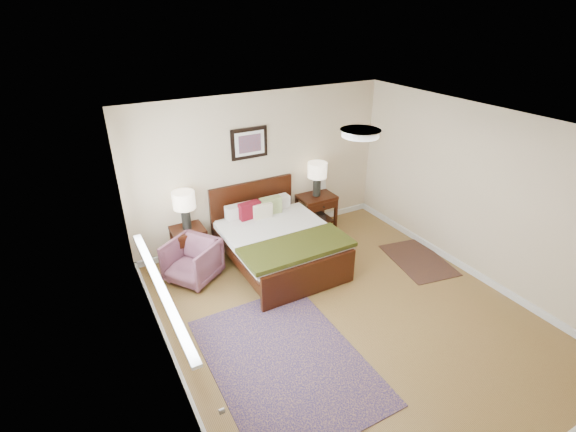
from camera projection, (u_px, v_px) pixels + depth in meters
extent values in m
plane|color=olive|center=(346.00, 314.00, 5.55)|extent=(5.00, 5.00, 0.00)
cube|color=beige|center=(262.00, 168.00, 6.93)|extent=(4.50, 0.04, 2.50)
cube|color=beige|center=(560.00, 379.00, 3.03)|extent=(4.50, 0.04, 2.50)
cube|color=beige|center=(164.00, 287.00, 4.01)|extent=(0.04, 5.00, 2.50)
cube|color=beige|center=(480.00, 195.00, 5.95)|extent=(0.04, 5.00, 2.50)
cube|color=white|center=(361.00, 130.00, 4.42)|extent=(4.50, 5.00, 0.02)
cube|color=silver|center=(148.00, 241.00, 4.50)|extent=(0.02, 2.72, 1.32)
cube|color=silver|center=(149.00, 241.00, 4.51)|extent=(0.01, 2.60, 1.20)
cube|color=silver|center=(160.00, 287.00, 4.81)|extent=(0.10, 2.72, 0.04)
cylinder|color=#999999|center=(222.00, 411.00, 3.08)|extent=(0.04, 0.04, 0.04)
cylinder|color=white|center=(360.00, 133.00, 4.44)|extent=(0.40, 0.40, 0.07)
cylinder|color=beige|center=(361.00, 130.00, 4.42)|extent=(0.44, 0.44, 0.01)
cube|color=black|center=(252.00, 210.00, 7.13)|extent=(1.50, 0.06, 1.05)
cube|color=black|center=(310.00, 279.00, 5.78)|extent=(1.50, 0.06, 0.52)
cube|color=black|center=(236.00, 259.00, 6.20)|extent=(0.06, 1.86, 0.17)
cube|color=black|center=(316.00, 236.00, 6.81)|extent=(0.06, 1.86, 0.17)
cube|color=silver|center=(278.00, 241.00, 6.45)|extent=(1.40, 1.84, 0.21)
cube|color=silver|center=(281.00, 235.00, 6.31)|extent=(1.58, 1.61, 0.09)
cube|color=#313710|center=(297.00, 247.00, 5.91)|extent=(1.62, 0.70, 0.07)
cube|color=silver|center=(240.00, 212.00, 6.73)|extent=(0.47, 0.18, 0.24)
cube|color=silver|center=(276.00, 203.00, 7.02)|extent=(0.47, 0.18, 0.24)
cube|color=#5E0A16|center=(250.00, 211.00, 6.68)|extent=(0.37, 0.17, 0.30)
cube|color=#859455|center=(271.00, 206.00, 6.84)|extent=(0.36, 0.16, 0.30)
cube|color=beige|center=(262.00, 212.00, 6.70)|extent=(0.32, 0.13, 0.26)
cube|color=black|center=(249.00, 143.00, 6.61)|extent=(0.62, 0.03, 0.50)
cube|color=silver|center=(250.00, 143.00, 6.59)|extent=(0.50, 0.01, 0.38)
cube|color=#A52D23|center=(250.00, 144.00, 6.58)|extent=(0.38, 0.01, 0.28)
cube|color=black|center=(188.00, 230.00, 6.46)|extent=(0.50, 0.45, 0.05)
cube|color=black|center=(179.00, 255.00, 6.35)|extent=(0.05, 0.05, 0.54)
cube|color=black|center=(207.00, 248.00, 6.53)|extent=(0.05, 0.05, 0.54)
cube|color=black|center=(173.00, 244.00, 6.65)|extent=(0.05, 0.05, 0.54)
cube|color=black|center=(199.00, 237.00, 6.83)|extent=(0.05, 0.05, 0.54)
cube|color=black|center=(192.00, 241.00, 6.34)|extent=(0.44, 0.03, 0.14)
cube|color=black|center=(317.00, 197.00, 7.46)|extent=(0.64, 0.48, 0.05)
cube|color=black|center=(308.00, 221.00, 7.31)|extent=(0.05, 0.05, 0.59)
cube|color=black|center=(336.00, 214.00, 7.56)|extent=(0.05, 0.05, 0.59)
cube|color=black|center=(296.00, 211.00, 7.64)|extent=(0.05, 0.05, 0.59)
cube|color=black|center=(323.00, 205.00, 7.89)|extent=(0.05, 0.05, 0.59)
cube|color=black|center=(323.00, 207.00, 7.33)|extent=(0.58, 0.03, 0.14)
cube|color=black|center=(316.00, 220.00, 7.67)|extent=(0.58, 0.42, 0.03)
cube|color=black|center=(316.00, 219.00, 7.66)|extent=(0.23, 0.30, 0.03)
cube|color=black|center=(316.00, 217.00, 7.64)|extent=(0.23, 0.30, 0.03)
cube|color=black|center=(316.00, 215.00, 7.62)|extent=(0.23, 0.30, 0.03)
cube|color=black|center=(316.00, 214.00, 7.61)|extent=(0.23, 0.30, 0.03)
cylinder|color=black|center=(186.00, 219.00, 6.37)|extent=(0.14, 0.14, 0.32)
cylinder|color=black|center=(185.00, 208.00, 6.29)|extent=(0.02, 0.02, 0.06)
cylinder|color=#FBE3BF|center=(184.00, 200.00, 6.23)|extent=(0.34, 0.34, 0.26)
cylinder|color=black|center=(317.00, 187.00, 7.37)|extent=(0.14, 0.14, 0.32)
cylinder|color=black|center=(317.00, 178.00, 7.29)|extent=(0.02, 0.02, 0.06)
cylinder|color=#FBE3BF|center=(317.00, 170.00, 7.23)|extent=(0.34, 0.34, 0.26)
imported|color=brown|center=(192.00, 261.00, 6.13)|extent=(0.95, 0.95, 0.63)
cube|color=#0E0E47|center=(285.00, 360.00, 4.83)|extent=(1.65, 2.32, 0.01)
cube|color=black|center=(418.00, 260.00, 6.72)|extent=(0.98, 1.30, 0.01)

